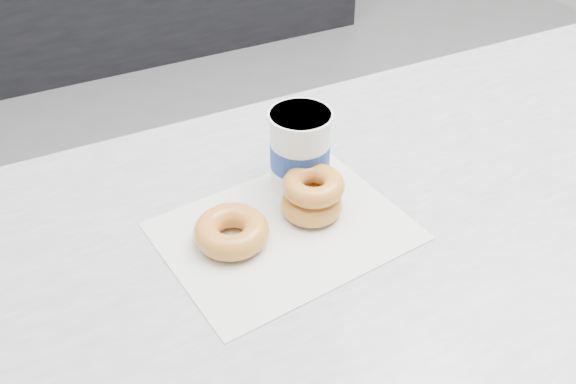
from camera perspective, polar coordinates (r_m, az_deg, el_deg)
name	(u,v)px	position (r m, az deg, el deg)	size (l,w,h in m)	color
ground	(314,301)	(2.04, 2.37, -9.70)	(5.00, 5.00, 0.00)	gray
counter	(460,349)	(1.39, 15.00, -13.33)	(3.06, 0.76, 0.90)	#333335
wax_paper	(285,231)	(0.92, -0.28, -3.49)	(0.34, 0.26, 0.00)	silver
donut_single	(231,231)	(0.89, -5.06, -3.51)	(0.11, 0.11, 0.04)	orange
donut_stack	(312,195)	(0.93, 2.18, -0.26)	(0.12, 0.12, 0.06)	orange
coffee_cup	(300,150)	(0.97, 1.08, 3.77)	(0.10, 0.10, 0.13)	white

